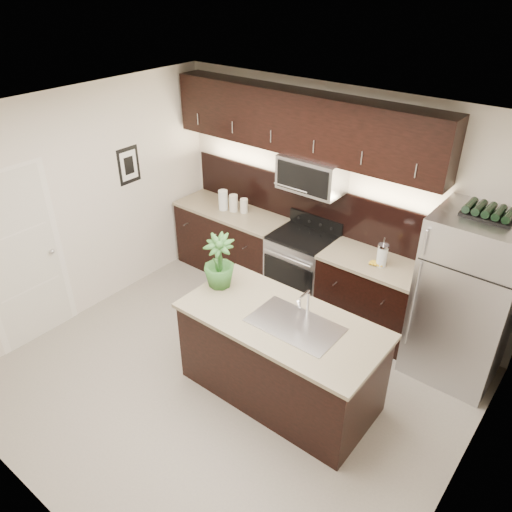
% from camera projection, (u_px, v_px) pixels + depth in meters
% --- Properties ---
extents(ground, '(4.50, 4.50, 0.00)m').
position_uv_depth(ground, '(230.00, 380.00, 5.27)').
color(ground, gray).
rests_on(ground, ground).
extents(room_walls, '(4.52, 4.02, 2.71)m').
position_uv_depth(room_walls, '(213.00, 238.00, 4.44)').
color(room_walls, beige).
rests_on(room_walls, ground).
extents(counter_run, '(3.51, 0.65, 0.94)m').
position_uv_depth(counter_run, '(288.00, 263.00, 6.41)').
color(counter_run, black).
rests_on(counter_run, ground).
extents(upper_fixtures, '(3.49, 0.40, 1.66)m').
position_uv_depth(upper_fixtures, '(303.00, 133.00, 5.64)').
color(upper_fixtures, black).
rests_on(upper_fixtures, counter_run).
extents(island, '(1.96, 0.96, 0.94)m').
position_uv_depth(island, '(280.00, 357.00, 4.89)').
color(island, black).
rests_on(island, ground).
extents(sink_faucet, '(0.84, 0.50, 0.28)m').
position_uv_depth(sink_faucet, '(296.00, 323.00, 4.57)').
color(sink_faucet, silver).
rests_on(sink_faucet, island).
extents(refrigerator, '(0.88, 0.79, 1.82)m').
position_uv_depth(refrigerator, '(466.00, 299.00, 4.97)').
color(refrigerator, '#B2B2B7').
rests_on(refrigerator, ground).
extents(wine_rack, '(0.45, 0.28, 0.11)m').
position_uv_depth(wine_rack, '(489.00, 212.00, 4.48)').
color(wine_rack, black).
rests_on(wine_rack, refrigerator).
extents(plant, '(0.41, 0.41, 0.57)m').
position_uv_depth(plant, '(219.00, 261.00, 5.00)').
color(plant, '#2C6026').
rests_on(plant, island).
extents(canisters, '(0.39, 0.21, 0.27)m').
position_uv_depth(canisters, '(231.00, 202.00, 6.60)').
color(canisters, silver).
rests_on(canisters, counter_run).
extents(french_press, '(0.12, 0.12, 0.34)m').
position_uv_depth(french_press, '(382.00, 256.00, 5.40)').
color(french_press, silver).
rests_on(french_press, counter_run).
extents(bananas, '(0.18, 0.15, 0.05)m').
position_uv_depth(bananas, '(372.00, 262.00, 5.48)').
color(bananas, gold).
rests_on(bananas, counter_run).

